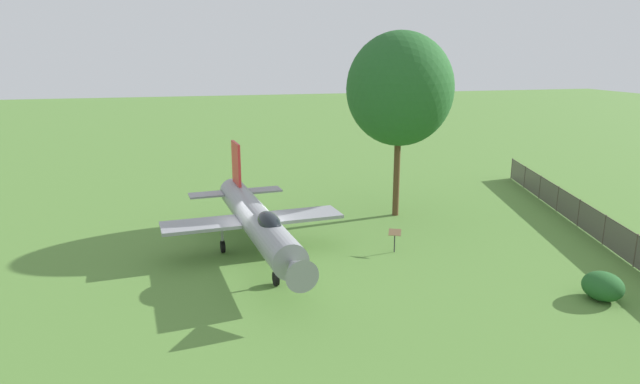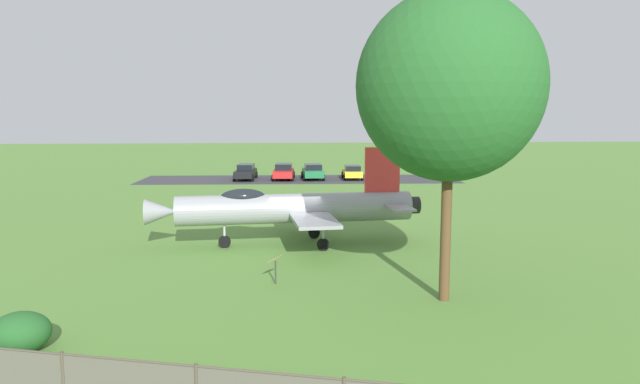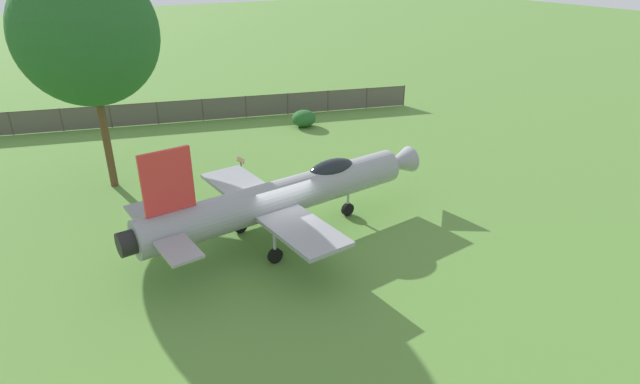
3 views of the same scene
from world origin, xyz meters
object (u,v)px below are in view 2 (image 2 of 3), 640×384
Objects in this scene: shade_tree at (450,86)px; parked_car_yellow at (352,172)px; parked_car_black at (246,172)px; parked_car_red at (284,171)px; shrub_near_fence at (20,332)px; parked_car_green at (313,171)px; display_jet at (288,208)px; info_plaque at (275,262)px.

shade_tree is 2.63× the size of parked_car_yellow.
parked_car_yellow is at bearing 91.34° from parked_car_black.
parked_car_yellow is at bearing 90.25° from parked_car_red.
parked_car_black is at bearing -95.34° from shrub_near_fence.
parked_car_green reaches higher than parked_car_yellow.
shade_tree reaches higher than parked_car_yellow.
shrub_near_fence is at bearing 53.51° from display_jet.
display_jet is 14.82m from shrub_near_fence.
info_plaque is at bearing -22.00° from shade_tree.
display_jet reaches higher than parked_car_red.
parked_car_green is 0.89× the size of parked_car_red.
parked_car_black is (6.66, -0.41, -0.01)m from parked_car_green.
shrub_near_fence is 42.28m from parked_car_black.
parked_car_black is at bearing -85.10° from info_plaque.
parked_car_red is 0.97× the size of parked_car_black.
parked_car_red is (-7.70, -41.97, 0.23)m from shrub_near_fence.
display_jet is 6.72m from info_plaque.
parked_car_green is at bearing -104.26° from shrub_near_fence.
shade_tree is at bearing -177.95° from parked_car_green.
parked_car_black reaches higher than parked_car_yellow.
display_jet is 8.32× the size of shrub_near_fence.
parked_car_yellow is 3.94m from parked_car_green.
parked_car_yellow is (-1.54, -37.93, -6.74)m from shade_tree.
info_plaque reaches higher than shrub_near_fence.
parked_car_red is (6.83, -0.42, 0.06)m from parked_car_yellow.
parked_car_yellow is (-7.50, -35.53, -0.12)m from info_plaque.
shade_tree reaches higher than info_plaque.
display_jet is 29.22m from parked_car_green.
shrub_near_fence is at bearing 40.61° from info_plaque.
shade_tree reaches higher than parked_car_red.
parked_car_green is 2.91m from parked_car_red.
parked_car_yellow is (-14.53, -41.55, 0.17)m from shrub_near_fence.
shrub_near_fence is at bearing 164.19° from parked_car_green.
parked_car_green is (2.39, -38.06, -6.68)m from shade_tree.
parked_car_yellow is 6.84m from parked_car_red.
shrub_near_fence is 0.35× the size of parked_car_red.
parked_car_green is at bearing 90.74° from parked_car_black.
shade_tree is 15.15m from shrub_near_fence.
info_plaque is (5.96, -2.41, -6.62)m from shade_tree.
parked_car_black is at bearing -88.15° from parked_car_red.
parked_car_green is (-10.59, -41.68, 0.24)m from shrub_near_fence.
parked_car_green is 0.87× the size of parked_car_black.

